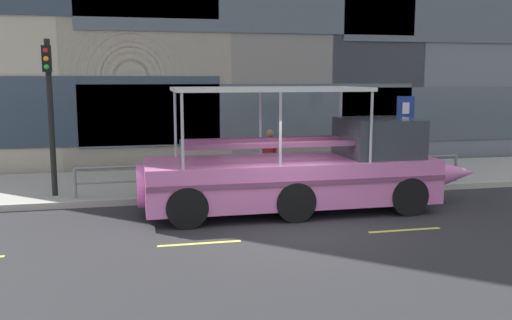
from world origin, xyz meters
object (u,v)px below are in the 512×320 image
(pedestrian_near_bow, at_px, (363,147))
(pedestrian_mid_left, at_px, (270,151))
(traffic_light_pole, at_px, (50,103))
(duck_tour_boat, at_px, (310,171))
(parking_sign, at_px, (405,124))

(pedestrian_near_bow, relative_size, pedestrian_mid_left, 0.98)
(traffic_light_pole, xyz_separation_m, duck_tour_boat, (6.80, -2.50, -1.77))
(parking_sign, bearing_deg, pedestrian_near_bow, 134.46)
(duck_tour_boat, bearing_deg, traffic_light_pole, 159.79)
(traffic_light_pole, xyz_separation_m, pedestrian_mid_left, (6.40, 0.34, -1.61))
(pedestrian_near_bow, distance_m, pedestrian_mid_left, 3.45)
(pedestrian_near_bow, bearing_deg, duck_tour_boat, -131.14)
(traffic_light_pole, bearing_deg, parking_sign, -0.36)
(traffic_light_pole, bearing_deg, pedestrian_mid_left, 3.03)
(traffic_light_pole, bearing_deg, pedestrian_near_bow, 5.40)
(traffic_light_pole, height_order, pedestrian_near_bow, traffic_light_pole)
(traffic_light_pole, bearing_deg, duck_tour_boat, -20.21)
(duck_tour_boat, bearing_deg, pedestrian_mid_left, 98.02)
(parking_sign, distance_m, pedestrian_near_bow, 1.63)
(pedestrian_mid_left, bearing_deg, traffic_light_pole, -176.97)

